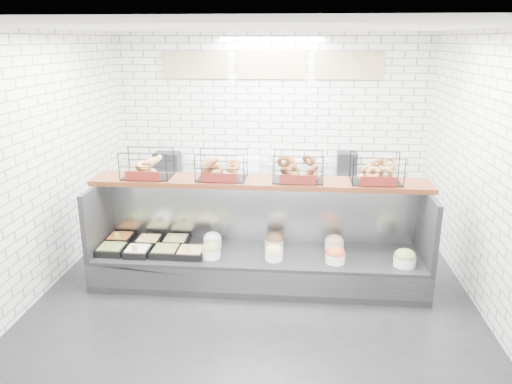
# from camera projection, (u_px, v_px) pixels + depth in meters

# --- Properties ---
(ground) EXTENTS (5.50, 5.50, 0.00)m
(ground) POSITION_uv_depth(u_px,v_px,m) (256.00, 294.00, 5.90)
(ground) COLOR black
(ground) RESTS_ON ground
(room_shell) EXTENTS (5.02, 5.51, 3.01)m
(room_shell) POSITION_uv_depth(u_px,v_px,m) (260.00, 113.00, 5.87)
(room_shell) COLOR white
(room_shell) RESTS_ON ground
(display_case) EXTENTS (4.00, 0.90, 1.20)m
(display_case) POSITION_uv_depth(u_px,v_px,m) (256.00, 257.00, 6.13)
(display_case) COLOR black
(display_case) RESTS_ON ground
(bagel_shelf) EXTENTS (4.10, 0.50, 0.40)m
(bagel_shelf) POSITION_uv_depth(u_px,v_px,m) (260.00, 171.00, 5.99)
(bagel_shelf) COLOR #461E0F
(bagel_shelf) RESTS_ON display_case
(prep_counter) EXTENTS (4.00, 0.60, 1.20)m
(prep_counter) POSITION_uv_depth(u_px,v_px,m) (268.00, 195.00, 8.07)
(prep_counter) COLOR #93969B
(prep_counter) RESTS_ON ground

